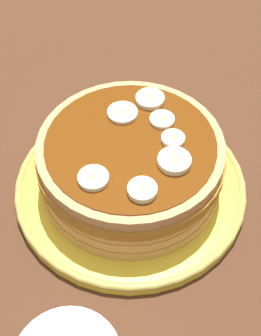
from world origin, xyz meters
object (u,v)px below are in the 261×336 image
at_px(banana_slice_3, 162,120).
at_px(banana_slice_6, 173,139).
at_px(plate, 131,185).
at_px(pancake_stack, 132,165).
at_px(banana_slice_0, 123,113).
at_px(banana_slice_2, 174,161).
at_px(banana_slice_1, 150,99).
at_px(banana_slice_4, 142,190).
at_px(banana_slice_5, 93,178).

xyz_separation_m(banana_slice_3, banana_slice_6, (0.02, -0.03, 0.00)).
xyz_separation_m(plate, pancake_stack, (0.00, -0.00, 0.04)).
height_order(banana_slice_0, banana_slice_2, banana_slice_2).
bearing_deg(plate, banana_slice_0, 113.41).
bearing_deg(banana_slice_1, banana_slice_3, -57.37).
xyz_separation_m(plate, banana_slice_0, (-0.02, 0.04, 0.08)).
relative_size(plate, banana_slice_4, 9.22).
xyz_separation_m(banana_slice_3, banana_slice_4, (-0.00, -0.10, 0.00)).
bearing_deg(plate, banana_slice_4, -68.30).
xyz_separation_m(banana_slice_1, banana_slice_2, (0.04, -0.09, 0.00)).
height_order(banana_slice_0, banana_slice_6, banana_slice_6).
bearing_deg(banana_slice_4, banana_slice_3, 88.30).
bearing_deg(pancake_stack, plate, 146.06).
distance_m(banana_slice_2, banana_slice_4, 0.05).
distance_m(banana_slice_4, banana_slice_5, 0.05).
bearing_deg(banana_slice_6, pancake_stack, -162.57).
xyz_separation_m(banana_slice_5, banana_slice_6, (0.07, 0.07, 0.00)).
distance_m(banana_slice_2, banana_slice_6, 0.03).
bearing_deg(banana_slice_6, banana_slice_5, -135.62).
distance_m(banana_slice_2, banana_slice_5, 0.09).
height_order(banana_slice_0, banana_slice_1, banana_slice_1).
bearing_deg(banana_slice_6, banana_slice_0, 154.88).
xyz_separation_m(plate, banana_slice_5, (-0.03, -0.06, 0.08)).
xyz_separation_m(banana_slice_3, banana_slice_5, (-0.06, -0.10, 0.00)).
bearing_deg(banana_slice_0, banana_slice_3, -1.85).
relative_size(pancake_stack, banana_slice_2, 6.13).
relative_size(banana_slice_4, banana_slice_5, 0.94).
distance_m(pancake_stack, banana_slice_3, 0.06).
height_order(banana_slice_0, banana_slice_5, banana_slice_5).
distance_m(pancake_stack, banana_slice_4, 0.08).
distance_m(banana_slice_1, banana_slice_5, 0.13).
height_order(plate, banana_slice_2, banana_slice_2).
height_order(plate, banana_slice_5, banana_slice_5).
bearing_deg(banana_slice_1, banana_slice_4, -83.06).
relative_size(plate, banana_slice_0, 7.95).
bearing_deg(banana_slice_0, banana_slice_5, -95.02).
distance_m(banana_slice_5, banana_slice_6, 0.10).
bearing_deg(banana_slice_5, banana_slice_4, -5.82).
height_order(banana_slice_1, banana_slice_3, banana_slice_1).
bearing_deg(pancake_stack, banana_slice_4, -69.49).
bearing_deg(banana_slice_6, banana_slice_2, -79.16).
height_order(banana_slice_4, banana_slice_5, banana_slice_4).
bearing_deg(banana_slice_2, banana_slice_5, -153.49).
height_order(plate, banana_slice_3, banana_slice_3).
bearing_deg(pancake_stack, banana_slice_6, 17.43).
bearing_deg(banana_slice_3, banana_slice_1, 122.63).
bearing_deg(banana_slice_6, plate, -164.91).
distance_m(plate, banana_slice_5, 0.10).
bearing_deg(banana_slice_2, banana_slice_4, -120.27).
xyz_separation_m(pancake_stack, banana_slice_5, (-0.03, -0.06, 0.04)).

